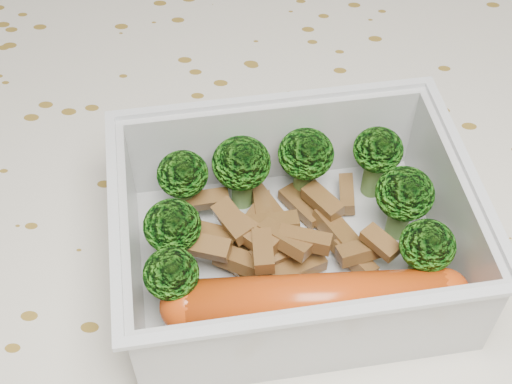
{
  "coord_description": "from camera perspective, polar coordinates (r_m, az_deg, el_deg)",
  "views": [
    {
      "loc": [
        0.02,
        -0.25,
        1.08
      ],
      "look_at": [
        0.01,
        -0.01,
        0.78
      ],
      "focal_mm": 50.0,
      "sensor_mm": 36.0,
      "label": 1
    }
  ],
  "objects": [
    {
      "name": "broccoli_florets",
      "position": [
        0.37,
        2.55,
        -0.31
      ],
      "size": [
        0.16,
        0.11,
        0.05
      ],
      "color": "#608C3F",
      "rests_on": "lunch_container"
    },
    {
      "name": "lunch_container",
      "position": [
        0.37,
        3.0,
        -4.0
      ],
      "size": [
        0.2,
        0.17,
        0.06
      ],
      "color": "silver",
      "rests_on": "tablecloth"
    },
    {
      "name": "tablecloth",
      "position": [
        0.44,
        -0.78,
        -4.58
      ],
      "size": [
        1.46,
        0.96,
        0.19
      ],
      "color": "silver",
      "rests_on": "dining_table"
    },
    {
      "name": "sausage",
      "position": [
        0.35,
        4.81,
        -8.65
      ],
      "size": [
        0.15,
        0.04,
        0.03
      ],
      "color": "#C13F0D",
      "rests_on": "lunch_container"
    },
    {
      "name": "dining_table",
      "position": [
        0.48,
        -0.71,
        -8.02
      ],
      "size": [
        1.4,
        0.9,
        0.75
      ],
      "color": "brown",
      "rests_on": "ground"
    },
    {
      "name": "meat_pile",
      "position": [
        0.38,
        1.62,
        -3.64
      ],
      "size": [
        0.12,
        0.08,
        0.03
      ],
      "color": "brown",
      "rests_on": "lunch_container"
    }
  ]
}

